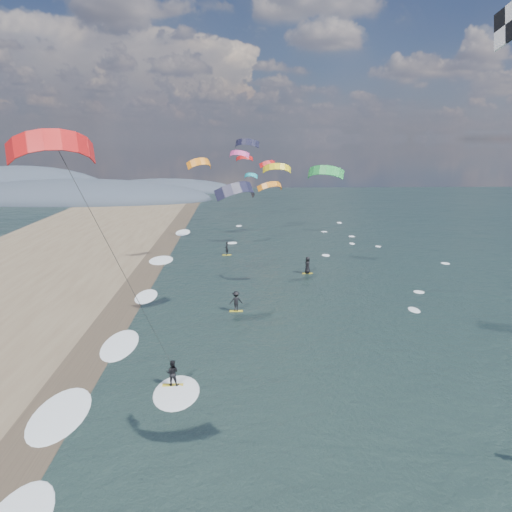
{
  "coord_description": "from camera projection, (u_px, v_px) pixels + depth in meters",
  "views": [
    {
      "loc": [
        -2.13,
        -17.77,
        14.0
      ],
      "look_at": [
        -1.0,
        12.0,
        7.0
      ],
      "focal_mm": 35.0,
      "sensor_mm": 36.0,
      "label": 1
    }
  ],
  "objects": [
    {
      "name": "wet_sand_strip",
      "position": [
        74.0,
        379.0,
        29.85
      ],
      "size": [
        3.0,
        240.0,
        0.0
      ],
      "primitive_type": "cube",
      "color": "#382D23",
      "rests_on": "ground"
    },
    {
      "name": "bg_kite_field",
      "position": [
        257.0,
        165.0,
        71.06
      ],
      "size": [
        14.4,
        74.13,
        7.91
      ],
      "color": "red",
      "rests_on": "ground"
    },
    {
      "name": "ground",
      "position": [
        291.0,
        487.0,
        20.57
      ],
      "size": [
        260.0,
        260.0,
        0.0
      ],
      "primitive_type": "plane",
      "color": "black",
      "rests_on": "ground"
    },
    {
      "name": "shoreline_surf",
      "position": [
        113.0,
        346.0,
        34.52
      ],
      "size": [
        2.4,
        79.4,
        0.11
      ],
      "color": "white",
      "rests_on": "ground"
    },
    {
      "name": "far_kitesurfers",
      "position": [
        263.0,
        276.0,
        48.86
      ],
      "size": [
        9.88,
        21.42,
        1.85
      ],
      "color": "gold",
      "rests_on": "ground"
    },
    {
      "name": "coastal_hills",
      "position": [
        65.0,
        197.0,
        123.84
      ],
      "size": [
        80.0,
        41.0,
        15.0
      ],
      "color": "#3D4756",
      "rests_on": "ground"
    },
    {
      "name": "kitesurfer_near_b",
      "position": [
        103.0,
        241.0,
        22.68
      ],
      "size": [
        6.95,
        8.7,
        14.94
      ],
      "color": "gold",
      "rests_on": "ground"
    }
  ]
}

